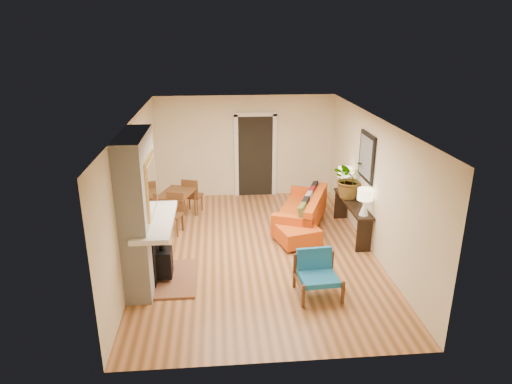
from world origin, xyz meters
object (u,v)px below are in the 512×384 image
Objects in this scene: blue_chair at (317,271)px; lamp_far at (345,176)px; ottoman at (297,234)px; houseplant at (350,178)px; sofa at (304,211)px; lamp_near at (365,199)px; console_table at (352,208)px; dining_table at (180,198)px.

blue_chair is 1.37× the size of lamp_far.
houseplant is at bearing 29.16° from ottoman.
sofa is 1.24m from houseplant.
lamp_near reaches higher than sofa.
lamp_near is at bearing -90.00° from lamp_far.
lamp_near is (0.00, -0.72, 0.49)m from console_table.
houseplant is at bearing 92.02° from console_table.
blue_chair is at bearing -112.80° from lamp_far.
ottoman is 0.57× the size of dining_table.
dining_table is 3.06× the size of lamp_far.
lamp_far is at bearing 88.68° from houseplant.
sofa is 1.71m from lamp_near.
dining_table is (-2.42, 1.35, 0.35)m from ottoman.
sofa is 1.08m from console_table.
lamp_far is 0.63× the size of houseplant.
console_table is 2.14× the size of houseplant.
lamp_near is (0.91, -1.25, 0.72)m from sofa.
blue_chair is 0.40× the size of console_table.
dining_table is 3.06× the size of lamp_near.
sofa reaches higher than console_table.
console_table is at bearing -90.00° from lamp_far.
lamp_far is (0.00, 1.44, 0.00)m from lamp_near.
sofa is 2.91× the size of blue_chair.
dining_table is 1.91× the size of houseplant.
dining_table reaches higher than blue_chair.
sofa is at bearing 71.06° from ottoman.
blue_chair is 2.88m from houseplant.
ottoman is 1.09× the size of houseplant.
sofa is at bearing 83.42° from blue_chair.
blue_chair reaches higher than ottoman.
blue_chair is at bearing -89.89° from ottoman.
console_table is 0.87m from lamp_far.
ottoman is at bearing -29.21° from dining_table.
blue_chair is at bearing -96.58° from sofa.
dining_table is (-2.42, 3.16, 0.18)m from blue_chair.
blue_chair is (0.00, -1.81, 0.17)m from ottoman.
lamp_far is (0.00, 0.72, 0.49)m from console_table.
console_table is 3.43× the size of lamp_near.
sofa is at bearing -168.41° from lamp_far.
blue_chair is 3.99m from dining_table.
lamp_near reaches higher than blue_chair.
console_table is 0.87m from lamp_near.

